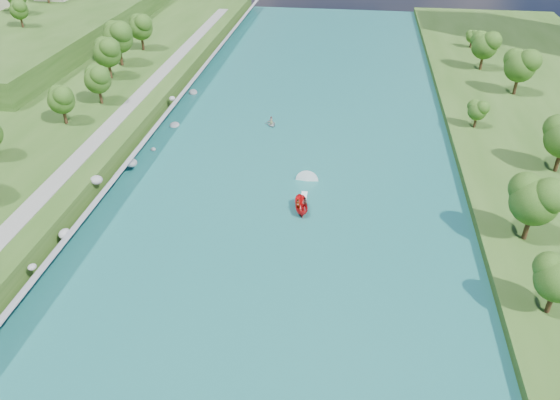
# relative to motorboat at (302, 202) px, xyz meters

# --- Properties ---
(ground) EXTENTS (260.00, 260.00, 0.00)m
(ground) POSITION_rel_motorboat_xyz_m (-3.28, -15.40, -0.90)
(ground) COLOR #2D5119
(ground) RESTS_ON ground
(river_water) EXTENTS (55.00, 240.00, 0.10)m
(river_water) POSITION_rel_motorboat_xyz_m (-3.28, 4.60, -0.85)
(river_water) COLOR #1B6667
(river_water) RESTS_ON ground
(ridge_west) EXTENTS (60.00, 120.00, 9.00)m
(ridge_west) POSITION_rel_motorboat_xyz_m (-85.78, 79.60, 3.60)
(ridge_west) COLOR #2D5119
(ridge_west) RESTS_ON ground
(riprap_bank) EXTENTS (5.37, 236.00, 4.60)m
(riprap_bank) POSITION_rel_motorboat_xyz_m (-29.13, 3.92, 0.90)
(riprap_bank) COLOR slate
(riprap_bank) RESTS_ON ground
(riverside_path) EXTENTS (3.00, 200.00, 0.10)m
(riverside_path) POSITION_rel_motorboat_xyz_m (-35.78, 4.60, 2.65)
(riverside_path) COLOR gray
(riverside_path) RESTS_ON berm_west
(trees_east) EXTENTS (16.70, 137.97, 11.31)m
(trees_east) POSITION_rel_motorboat_xyz_m (35.33, 13.78, 5.71)
(trees_east) COLOR #1D4512
(trees_east) RESTS_ON berm_east
(motorboat) EXTENTS (3.60, 19.25, 2.17)m
(motorboat) POSITION_rel_motorboat_xyz_m (0.00, 0.00, 0.00)
(motorboat) COLOR red
(motorboat) RESTS_ON river_water
(raft) EXTENTS (3.04, 3.50, 1.73)m
(raft) POSITION_rel_motorboat_xyz_m (-8.88, 27.97, -0.41)
(raft) COLOR gray
(raft) RESTS_ON river_water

